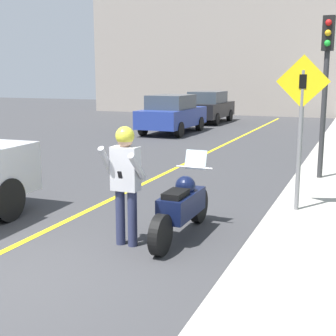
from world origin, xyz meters
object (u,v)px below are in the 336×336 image
at_px(traffic_light, 326,67).
at_px(crossing_sign, 301,118).
at_px(parked_car_blue, 172,114).
at_px(parked_car_black, 208,107).
at_px(motorcycle, 182,206).
at_px(person_biker, 125,173).

bearing_deg(traffic_light, crossing_sign, -92.70).
relative_size(parked_car_blue, parked_car_black, 1.00).
xyz_separation_m(crossing_sign, parked_car_blue, (-6.77, 10.76, -0.90)).
height_order(motorcycle, crossing_sign, crossing_sign).
height_order(traffic_light, parked_car_black, traffic_light).
bearing_deg(motorcycle, parked_car_black, 106.48).
xyz_separation_m(person_biker, parked_car_black, (-4.64, 18.47, -0.24)).
bearing_deg(motorcycle, traffic_light, 71.17).
distance_m(traffic_light, parked_car_blue, 10.56).
distance_m(person_biker, traffic_light, 6.15).
bearing_deg(parked_car_blue, crossing_sign, -57.82).
xyz_separation_m(motorcycle, parked_car_blue, (-5.27, 12.59, 0.36)).
distance_m(crossing_sign, parked_car_blue, 12.75).
height_order(person_biker, parked_car_black, person_biker).
relative_size(crossing_sign, parked_car_blue, 0.65).
bearing_deg(traffic_light, motorcycle, -108.83).
bearing_deg(person_biker, motorcycle, 46.68).
xyz_separation_m(motorcycle, crossing_sign, (1.50, 1.83, 1.26)).
xyz_separation_m(person_biker, parked_car_blue, (-4.64, 13.26, -0.24)).
xyz_separation_m(motorcycle, person_biker, (-0.63, -0.67, 0.60)).
distance_m(motorcycle, person_biker, 1.09).
distance_m(parked_car_blue, parked_car_black, 5.22).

